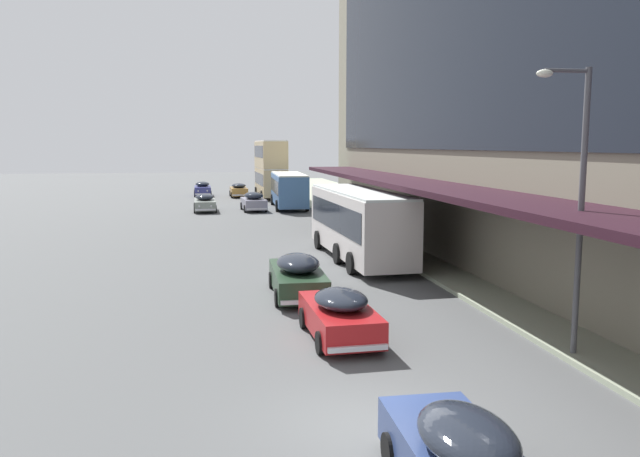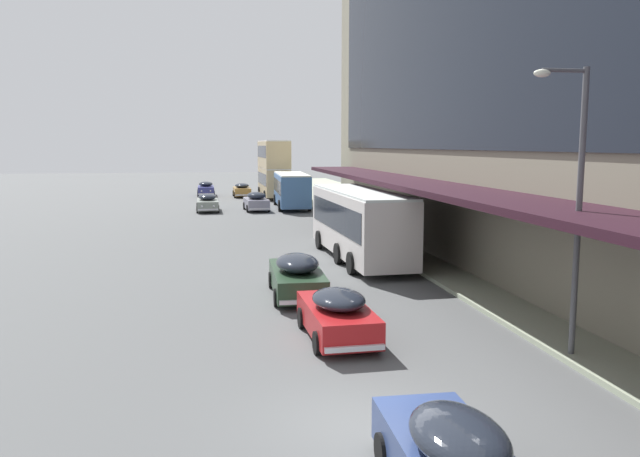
{
  "view_description": "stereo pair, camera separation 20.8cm",
  "coord_description": "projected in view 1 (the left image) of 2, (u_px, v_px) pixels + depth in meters",
  "views": [
    {
      "loc": [
        -3.17,
        -11.66,
        5.63
      ],
      "look_at": [
        1.54,
        13.72,
        2.16
      ],
      "focal_mm": 35.0,
      "sensor_mm": 36.0,
      "label": 1
    },
    {
      "loc": [
        -2.97,
        -11.7,
        5.63
      ],
      "look_at": [
        1.54,
        13.72,
        2.16
      ],
      "focal_mm": 35.0,
      "sensor_mm": 36.0,
      "label": 2
    }
  ],
  "objects": [
    {
      "name": "sedan_second_near",
      "position": [
        254.0,
        202.0,
        53.46
      ],
      "size": [
        2.12,
        4.43,
        1.65
      ],
      "color": "gray",
      "rests_on": "ground"
    },
    {
      "name": "sedan_second_mid",
      "position": [
        298.0,
        275.0,
        23.27
      ],
      "size": [
        2.05,
        4.98,
        1.62
      ],
      "color": "#233B26",
      "rests_on": "ground"
    },
    {
      "name": "sedan_lead_mid",
      "position": [
        203.0,
        189.0,
        69.23
      ],
      "size": [
        1.91,
        4.36,
        1.58
      ],
      "color": "navy",
      "rests_on": "ground"
    },
    {
      "name": "street_lamp",
      "position": [
        576.0,
        192.0,
        15.97
      ],
      "size": [
        1.5,
        0.28,
        7.41
      ],
      "color": "#4C4C51",
      "rests_on": "sidewalk_kerb"
    },
    {
      "name": "sedan_oncoming_front",
      "position": [
        340.0,
        314.0,
        18.13
      ],
      "size": [
        1.92,
        4.29,
        1.5
      ],
      "color": "#A9181B",
      "rests_on": "ground"
    },
    {
      "name": "sedan_far_back",
      "position": [
        239.0,
        190.0,
        67.67
      ],
      "size": [
        1.92,
        4.28,
        1.51
      ],
      "color": "#A27535",
      "rests_on": "ground"
    },
    {
      "name": "sedan_trailing_mid",
      "position": [
        205.0,
        203.0,
        53.06
      ],
      "size": [
        1.92,
        4.52,
        1.5
      ],
      "color": "gray",
      "rests_on": "ground"
    },
    {
      "name": "transit_bus_kerbside_rear",
      "position": [
        289.0,
        188.0,
        55.74
      ],
      "size": [
        3.07,
        9.5,
        3.11
      ],
      "color": "#3C6297",
      "rests_on": "ground"
    },
    {
      "name": "ground",
      "position": [
        369.0,
        424.0,
        12.69
      ],
      "size": [
        240.0,
        240.0,
        0.0
      ],
      "primitive_type": "plane",
      "color": "#505253"
    },
    {
      "name": "transit_bus_kerbside_front",
      "position": [
        359.0,
        220.0,
        30.5
      ],
      "size": [
        3.01,
        10.78,
        3.43
      ],
      "color": "beige",
      "rests_on": "ground"
    },
    {
      "name": "transit_bus_kerbside_far",
      "position": [
        270.0,
        167.0,
        66.35
      ],
      "size": [
        2.88,
        9.17,
        6.09
      ],
      "color": "tan",
      "rests_on": "ground"
    }
  ]
}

